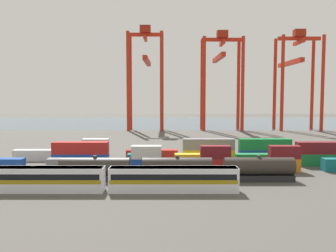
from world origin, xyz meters
name	(u,v)px	position (x,y,z in m)	size (l,w,h in m)	color
ground_plane	(187,142)	(0.00, 40.00, 0.00)	(420.00, 420.00, 0.00)	#4C4944
harbour_water	(179,122)	(0.00, 137.23, 0.00)	(400.00, 110.00, 0.01)	#475B6B
passenger_train	(107,178)	(-15.99, -23.17, 2.14)	(41.49, 3.14, 3.90)	silver
freight_tank_row	(177,169)	(-4.67, -15.63, 2.18)	(41.69, 3.10, 4.56)	#232326
shipping_container_0	(9,165)	(-38.48, -7.13, 1.30)	(6.04, 2.44, 2.60)	#1C4299
shipping_container_1	(78,165)	(-24.56, -7.13, 1.30)	(12.10, 2.44, 2.60)	slate
shipping_container_2	(147,165)	(-10.64, -7.13, 1.30)	(6.04, 2.44, 2.60)	#1C4299
shipping_container_3	(147,152)	(-10.64, -7.13, 3.90)	(6.04, 2.44, 2.60)	silver
shipping_container_4	(216,165)	(3.28, -7.13, 1.30)	(6.04, 2.44, 2.60)	#AD211C
shipping_container_5	(216,152)	(3.28, -7.13, 3.90)	(6.04, 2.44, 2.60)	maroon
shipping_container_6	(284,165)	(17.21, -7.13, 1.30)	(6.04, 2.44, 2.60)	orange
shipping_container_7	(285,152)	(17.21, -7.13, 3.90)	(6.04, 2.44, 2.60)	maroon
shipping_container_9	(81,160)	(-25.42, -0.98, 1.30)	(12.10, 2.44, 2.60)	#1C4299
shipping_container_10	(81,148)	(-25.42, -0.98, 3.90)	(12.10, 2.44, 2.60)	#AD211C
shipping_container_11	(142,160)	(-12.09, -0.98, 1.30)	(6.04, 2.44, 2.60)	#146066
shipping_container_12	(203,160)	(1.23, -0.98, 1.30)	(12.10, 2.44, 2.60)	gold
shipping_container_13	(264,160)	(14.56, -0.98, 1.30)	(12.10, 2.44, 2.60)	#197538
shipping_container_14	(324,160)	(27.89, -0.98, 1.30)	(12.10, 2.44, 2.60)	#197538
shipping_container_15	(325,148)	(27.89, -0.98, 3.90)	(12.10, 2.44, 2.60)	maroon
shipping_container_19	(40,155)	(-36.55, 5.16, 1.30)	(12.10, 2.44, 2.60)	silver
shipping_container_20	(96,155)	(-23.29, 5.16, 1.30)	(6.04, 2.44, 2.60)	silver
shipping_container_21	(96,144)	(-23.29, 5.16, 3.90)	(6.04, 2.44, 2.60)	silver
shipping_container_22	(153,155)	(-10.02, 5.16, 1.30)	(12.10, 2.44, 2.60)	#AD211C
shipping_container_23	(209,155)	(3.25, 5.16, 1.30)	(12.10, 2.44, 2.60)	gold
shipping_container_24	(209,144)	(3.25, 5.16, 3.90)	(12.10, 2.44, 2.60)	slate
shipping_container_25	(265,155)	(16.51, 5.16, 1.30)	(12.10, 2.44, 2.60)	#1C4299
shipping_container_26	(265,144)	(16.51, 5.16, 3.90)	(12.10, 2.44, 2.60)	#197538
gantry_crane_west	(146,69)	(-16.46, 89.33, 28.05)	(16.34, 36.39, 46.94)	red
gantry_crane_central	(222,70)	(18.08, 88.91, 27.48)	(18.62, 33.49, 44.71)	red
gantry_crane_east	(297,70)	(52.62, 88.88, 27.27)	(19.25, 34.35, 45.21)	red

